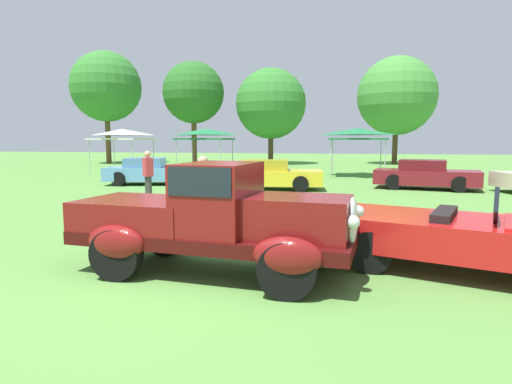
{
  "coord_description": "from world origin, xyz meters",
  "views": [
    {
      "loc": [
        2.34,
        -5.67,
        2.04
      ],
      "look_at": [
        0.37,
        3.91,
        0.85
      ],
      "focal_mm": 30.12,
      "sensor_mm": 36.0,
      "label": 1
    }
  ],
  "objects_px": {
    "show_car_skyblue": "(148,172)",
    "canopy_tent_center_field": "(205,133)",
    "canopy_tent_right_field": "(358,133)",
    "canopy_tent_left_field": "(122,134)",
    "neighbor_convertible": "(484,237)",
    "spectator_near_truck": "(203,191)",
    "show_car_yellow": "(268,175)",
    "show_car_burgundy": "(425,175)",
    "feature_pickup_truck": "(214,218)",
    "spectator_between_cars": "(148,175)"
  },
  "relations": [
    {
      "from": "neighbor_convertible",
      "to": "spectator_near_truck",
      "type": "bearing_deg",
      "value": 157.0
    },
    {
      "from": "neighbor_convertible",
      "to": "canopy_tent_center_field",
      "type": "relative_size",
      "value": 1.69
    },
    {
      "from": "feature_pickup_truck",
      "to": "show_car_yellow",
      "type": "height_order",
      "value": "feature_pickup_truck"
    },
    {
      "from": "neighbor_convertible",
      "to": "show_car_yellow",
      "type": "xyz_separation_m",
      "value": [
        -5.17,
        10.5,
        0.02
      ]
    },
    {
      "from": "show_car_burgundy",
      "to": "spectator_between_cars",
      "type": "xyz_separation_m",
      "value": [
        -9.63,
        -5.84,
        0.31
      ]
    },
    {
      "from": "show_car_yellow",
      "to": "show_car_burgundy",
      "type": "height_order",
      "value": "same"
    },
    {
      "from": "spectator_near_truck",
      "to": "canopy_tent_left_field",
      "type": "bearing_deg",
      "value": 124.18
    },
    {
      "from": "show_car_yellow",
      "to": "canopy_tent_center_field",
      "type": "relative_size",
      "value": 1.57
    },
    {
      "from": "neighbor_convertible",
      "to": "spectator_between_cars",
      "type": "distance_m",
      "value": 10.38
    },
    {
      "from": "feature_pickup_truck",
      "to": "canopy_tent_right_field",
      "type": "relative_size",
      "value": 1.42
    },
    {
      "from": "spectator_between_cars",
      "to": "canopy_tent_center_field",
      "type": "xyz_separation_m",
      "value": [
        -1.69,
        11.09,
        1.51
      ]
    },
    {
      "from": "canopy_tent_left_field",
      "to": "neighbor_convertible",
      "type": "bearing_deg",
      "value": -48.28
    },
    {
      "from": "canopy_tent_right_field",
      "to": "canopy_tent_left_field",
      "type": "bearing_deg",
      "value": -176.66
    },
    {
      "from": "spectator_near_truck",
      "to": "canopy_tent_right_field",
      "type": "relative_size",
      "value": 0.54
    },
    {
      "from": "spectator_near_truck",
      "to": "show_car_skyblue",
      "type": "bearing_deg",
      "value": 122.14
    },
    {
      "from": "show_car_yellow",
      "to": "canopy_tent_left_field",
      "type": "distance_m",
      "value": 12.45
    },
    {
      "from": "neighbor_convertible",
      "to": "show_car_burgundy",
      "type": "relative_size",
      "value": 1.11
    },
    {
      "from": "show_car_burgundy",
      "to": "canopy_tent_center_field",
      "type": "xyz_separation_m",
      "value": [
        -11.31,
        5.24,
        1.82
      ]
    },
    {
      "from": "show_car_yellow",
      "to": "spectator_between_cars",
      "type": "relative_size",
      "value": 2.68
    },
    {
      "from": "spectator_between_cars",
      "to": "canopy_tent_center_field",
      "type": "relative_size",
      "value": 0.59
    },
    {
      "from": "feature_pickup_truck",
      "to": "neighbor_convertible",
      "type": "xyz_separation_m",
      "value": [
        4.0,
        0.75,
        -0.29
      ]
    },
    {
      "from": "canopy_tent_left_field",
      "to": "canopy_tent_center_field",
      "type": "height_order",
      "value": "same"
    },
    {
      "from": "canopy_tent_center_field",
      "to": "canopy_tent_right_field",
      "type": "relative_size",
      "value": 0.92
    },
    {
      "from": "spectator_between_cars",
      "to": "canopy_tent_left_field",
      "type": "height_order",
      "value": "canopy_tent_left_field"
    },
    {
      "from": "show_car_skyblue",
      "to": "show_car_burgundy",
      "type": "relative_size",
      "value": 0.94
    },
    {
      "from": "spectator_near_truck",
      "to": "canopy_tent_right_field",
      "type": "xyz_separation_m",
      "value": [
        3.78,
        15.93,
        1.51
      ]
    },
    {
      "from": "show_car_burgundy",
      "to": "canopy_tent_left_field",
      "type": "height_order",
      "value": "canopy_tent_left_field"
    },
    {
      "from": "spectator_near_truck",
      "to": "canopy_tent_right_field",
      "type": "bearing_deg",
      "value": 76.65
    },
    {
      "from": "show_car_yellow",
      "to": "neighbor_convertible",
      "type": "bearing_deg",
      "value": -63.8
    },
    {
      "from": "neighbor_convertible",
      "to": "show_car_burgundy",
      "type": "distance_m",
      "value": 12.03
    },
    {
      "from": "canopy_tent_left_field",
      "to": "show_car_skyblue",
      "type": "bearing_deg",
      "value": -52.83
    },
    {
      "from": "show_car_skyblue",
      "to": "spectator_between_cars",
      "type": "xyz_separation_m",
      "value": [
        2.57,
        -5.28,
        0.32
      ]
    },
    {
      "from": "show_car_skyblue",
      "to": "show_car_yellow",
      "type": "bearing_deg",
      "value": -8.82
    },
    {
      "from": "spectator_between_cars",
      "to": "feature_pickup_truck",
      "type": "bearing_deg",
      "value": -57.48
    },
    {
      "from": "canopy_tent_right_field",
      "to": "canopy_tent_center_field",
      "type": "bearing_deg",
      "value": -173.96
    },
    {
      "from": "feature_pickup_truck",
      "to": "show_car_skyblue",
      "type": "xyz_separation_m",
      "value": [
        -6.95,
        12.16,
        -0.27
      ]
    },
    {
      "from": "show_car_yellow",
      "to": "feature_pickup_truck",
      "type": "bearing_deg",
      "value": -84.09
    },
    {
      "from": "spectator_between_cars",
      "to": "canopy_tent_right_field",
      "type": "bearing_deg",
      "value": 59.76
    },
    {
      "from": "show_car_skyblue",
      "to": "spectator_near_truck",
      "type": "height_order",
      "value": "spectator_near_truck"
    },
    {
      "from": "spectator_near_truck",
      "to": "canopy_tent_center_field",
      "type": "xyz_separation_m",
      "value": [
        -4.9,
        15.01,
        1.51
      ]
    },
    {
      "from": "show_car_skyblue",
      "to": "canopy_tent_center_field",
      "type": "bearing_deg",
      "value": 81.37
    },
    {
      "from": "canopy_tent_center_field",
      "to": "neighbor_convertible",
      "type": "bearing_deg",
      "value": -59.66
    },
    {
      "from": "show_car_yellow",
      "to": "canopy_tent_center_field",
      "type": "bearing_deg",
      "value": 126.19
    },
    {
      "from": "show_car_yellow",
      "to": "spectator_near_truck",
      "type": "bearing_deg",
      "value": -89.99
    },
    {
      "from": "show_car_yellow",
      "to": "spectator_between_cars",
      "type": "distance_m",
      "value": 5.45
    },
    {
      "from": "show_car_yellow",
      "to": "canopy_tent_right_field",
      "type": "distance_m",
      "value": 8.7
    },
    {
      "from": "show_car_burgundy",
      "to": "canopy_tent_center_field",
      "type": "bearing_deg",
      "value": 155.13
    },
    {
      "from": "feature_pickup_truck",
      "to": "canopy_tent_right_field",
      "type": "distance_m",
      "value": 19.12
    },
    {
      "from": "show_car_yellow",
      "to": "canopy_tent_right_field",
      "type": "height_order",
      "value": "canopy_tent_right_field"
    },
    {
      "from": "feature_pickup_truck",
      "to": "show_car_skyblue",
      "type": "bearing_deg",
      "value": 119.76
    }
  ]
}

